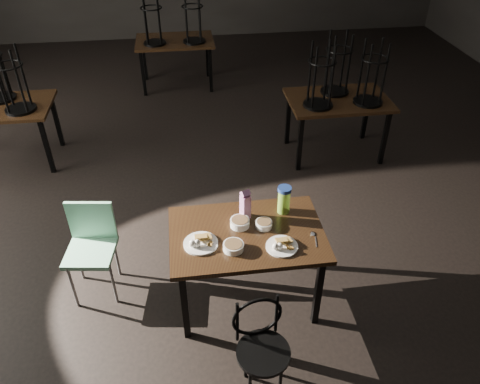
{
  "coord_description": "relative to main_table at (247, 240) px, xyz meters",
  "views": [
    {
      "loc": [
        -0.43,
        -3.8,
        3.15
      ],
      "look_at": [
        -0.01,
        -0.71,
        0.85
      ],
      "focal_mm": 35.0,
      "sensor_mm": 36.0,
      "label": 1
    }
  ],
  "objects": [
    {
      "name": "main_table",
      "position": [
        0.0,
        0.0,
        0.0
      ],
      "size": [
        1.2,
        0.8,
        0.75
      ],
      "color": "black",
      "rests_on": "ground"
    },
    {
      "name": "plate_left",
      "position": [
        -0.37,
        -0.09,
        0.1
      ],
      "size": [
        0.26,
        0.26,
        0.08
      ],
      "color": "white",
      "rests_on": "main_table"
    },
    {
      "name": "plate_right",
      "position": [
        0.23,
        -0.2,
        0.1
      ],
      "size": [
        0.24,
        0.24,
        0.08
      ],
      "color": "white",
      "rests_on": "main_table"
    },
    {
      "name": "bowl_near",
      "position": [
        -0.04,
        0.09,
        0.11
      ],
      "size": [
        0.15,
        0.15,
        0.06
      ],
      "color": "white",
      "rests_on": "main_table"
    },
    {
      "name": "bowl_far",
      "position": [
        0.14,
        0.05,
        0.11
      ],
      "size": [
        0.13,
        0.13,
        0.05
      ],
      "color": "white",
      "rests_on": "main_table"
    },
    {
      "name": "bowl_big",
      "position": [
        -0.13,
        -0.17,
        0.11
      ],
      "size": [
        0.16,
        0.16,
        0.05
      ],
      "color": "white",
      "rests_on": "main_table"
    },
    {
      "name": "juice_carton",
      "position": [
        0.01,
        0.19,
        0.2
      ],
      "size": [
        0.09,
        0.09,
        0.27
      ],
      "color": "#921A79",
      "rests_on": "main_table"
    },
    {
      "name": "water_bottle",
      "position": [
        0.33,
        0.22,
        0.2
      ],
      "size": [
        0.15,
        0.15,
        0.24
      ],
      "color": "#92D43E",
      "rests_on": "main_table"
    },
    {
      "name": "spoon",
      "position": [
        0.5,
        -0.1,
        0.08
      ],
      "size": [
        0.05,
        0.18,
        0.01
      ],
      "color": "silver",
      "rests_on": "main_table"
    },
    {
      "name": "bentwood_chair",
      "position": [
        -0.02,
        -0.79,
        -0.21
      ],
      "size": [
        0.38,
        0.38,
        0.78
      ],
      "rotation": [
        0.0,
        0.0,
        0.13
      ],
      "color": "black",
      "rests_on": "ground"
    },
    {
      "name": "school_chair",
      "position": [
        -1.26,
        0.33,
        -0.17
      ],
      "size": [
        0.44,
        0.44,
        0.84
      ],
      "rotation": [
        0.0,
        0.0,
        -0.14
      ],
      "color": "#7FC6A1",
      "rests_on": "ground"
    },
    {
      "name": "bg_table_right",
      "position": [
        1.44,
        2.22,
        0.11
      ],
      "size": [
        1.2,
        0.8,
        1.48
      ],
      "color": "black",
      "rests_on": "ground"
    },
    {
      "name": "bg_table_far",
      "position": [
        -0.45,
        4.6,
        0.08
      ],
      "size": [
        1.2,
        0.8,
        1.48
      ],
      "color": "black",
      "rests_on": "ground"
    }
  ]
}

